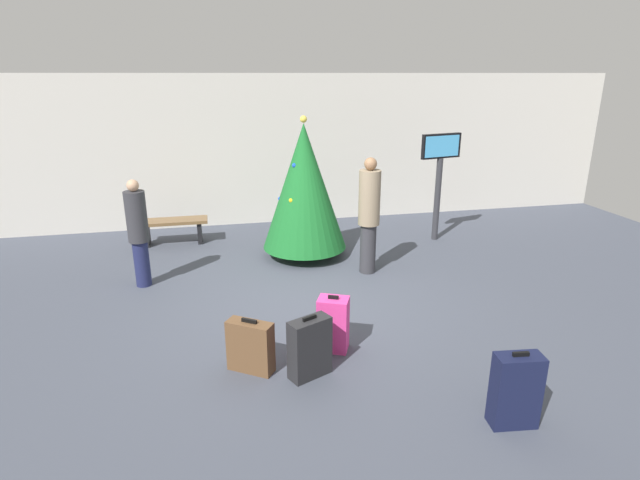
% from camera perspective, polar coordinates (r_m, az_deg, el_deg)
% --- Properties ---
extents(ground_plane, '(16.00, 16.00, 0.00)m').
position_cam_1_polar(ground_plane, '(7.18, -1.36, -7.54)').
color(ground_plane, '#424754').
extents(back_wall, '(16.00, 0.20, 3.15)m').
position_cam_1_polar(back_wall, '(10.99, -5.93, 10.10)').
color(back_wall, beige).
rests_on(back_wall, ground_plane).
extents(holiday_tree, '(1.48, 1.48, 2.48)m').
position_cam_1_polar(holiday_tree, '(8.76, -1.81, 6.04)').
color(holiday_tree, '#4C3319').
rests_on(holiday_tree, ground_plane).
extents(flight_info_kiosk, '(0.84, 0.27, 2.07)m').
position_cam_1_polar(flight_info_kiosk, '(9.93, 13.42, 7.96)').
color(flight_info_kiosk, '#333338').
rests_on(flight_info_kiosk, ground_plane).
extents(waiting_bench, '(1.31, 0.44, 0.48)m').
position_cam_1_polar(waiting_bench, '(10.06, -16.34, 1.53)').
color(waiting_bench, brown).
rests_on(waiting_bench, ground_plane).
extents(traveller_0, '(0.34, 0.34, 1.67)m').
position_cam_1_polar(traveller_0, '(8.05, -19.94, 0.97)').
color(traveller_0, '#1E234C').
rests_on(traveller_0, ground_plane).
extents(traveller_1, '(0.49, 0.49, 1.91)m').
position_cam_1_polar(traveller_1, '(8.10, 5.58, 3.05)').
color(traveller_1, '#333338').
rests_on(traveller_1, ground_plane).
extents(suitcase_0, '(0.45, 0.26, 0.77)m').
position_cam_1_polar(suitcase_0, '(5.15, 21.32, -15.63)').
color(suitcase_0, '#141938').
rests_on(suitcase_0, ground_plane).
extents(suitcase_1, '(0.53, 0.44, 0.63)m').
position_cam_1_polar(suitcase_1, '(5.68, -7.90, -11.88)').
color(suitcase_1, brown).
rests_on(suitcase_1, ground_plane).
extents(suitcase_2, '(0.51, 0.38, 0.72)m').
position_cam_1_polar(suitcase_2, '(5.52, -1.17, -12.14)').
color(suitcase_2, '#232326').
rests_on(suitcase_2, ground_plane).
extents(suitcase_3, '(0.43, 0.38, 0.70)m').
position_cam_1_polar(suitcase_3, '(6.01, 1.50, -9.52)').
color(suitcase_3, '#E5388C').
rests_on(suitcase_3, ground_plane).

